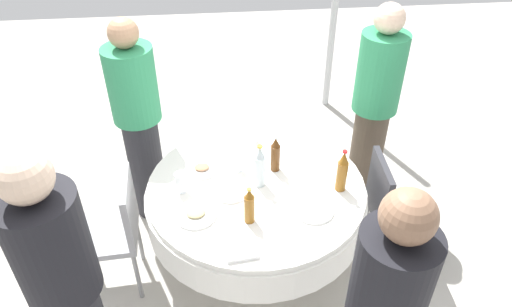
{
  "coord_description": "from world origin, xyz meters",
  "views": [
    {
      "loc": [
        0.23,
        2.29,
        2.72
      ],
      "look_at": [
        0.0,
        0.0,
        0.99
      ],
      "focal_mm": 33.53,
      "sensor_mm": 36.0,
      "label": 1
    }
  ],
  "objects_px": {
    "plate_far": "(313,210)",
    "chair_inner": "(391,205)",
    "bottle_brown_front": "(275,154)",
    "plate_mid": "(196,214)",
    "person_west": "(375,105)",
    "chair_east": "(117,226)",
    "person_front": "(66,288)",
    "bottle_clear_near": "(260,166)",
    "dining_table": "(256,202)",
    "bottle_amber_west": "(342,172)",
    "bottle_amber_right": "(249,206)",
    "wine_glass_near": "(255,144)",
    "person_right": "(139,122)",
    "plate_left": "(202,169)",
    "wine_glass_north": "(180,179)",
    "plate_outer": "(231,190)",
    "wine_glass_inner": "(238,159)"
  },
  "relations": [
    {
      "from": "plate_mid",
      "to": "plate_outer",
      "type": "xyz_separation_m",
      "value": [
        -0.22,
        -0.2,
        -0.0
      ]
    },
    {
      "from": "dining_table",
      "to": "chair_east",
      "type": "xyz_separation_m",
      "value": [
        0.9,
        0.06,
        -0.07
      ]
    },
    {
      "from": "bottle_brown_front",
      "to": "wine_glass_north",
      "type": "height_order",
      "value": "bottle_brown_front"
    },
    {
      "from": "plate_far",
      "to": "person_front",
      "type": "height_order",
      "value": "person_front"
    },
    {
      "from": "bottle_amber_right",
      "to": "chair_inner",
      "type": "height_order",
      "value": "bottle_amber_right"
    },
    {
      "from": "bottle_amber_west",
      "to": "chair_east",
      "type": "bearing_deg",
      "value": -1.56
    },
    {
      "from": "person_west",
      "to": "bottle_clear_near",
      "type": "bearing_deg",
      "value": -89.5
    },
    {
      "from": "wine_glass_inner",
      "to": "chair_east",
      "type": "relative_size",
      "value": 0.16
    },
    {
      "from": "plate_mid",
      "to": "plate_far",
      "type": "bearing_deg",
      "value": 177.74
    },
    {
      "from": "bottle_clear_near",
      "to": "chair_east",
      "type": "height_order",
      "value": "bottle_clear_near"
    },
    {
      "from": "plate_mid",
      "to": "chair_east",
      "type": "height_order",
      "value": "chair_east"
    },
    {
      "from": "wine_glass_near",
      "to": "bottle_amber_west",
      "type": "bearing_deg",
      "value": 141.55
    },
    {
      "from": "plate_outer",
      "to": "bottle_clear_near",
      "type": "bearing_deg",
      "value": -164.76
    },
    {
      "from": "plate_far",
      "to": "chair_inner",
      "type": "xyz_separation_m",
      "value": [
        -0.59,
        -0.23,
        -0.23
      ]
    },
    {
      "from": "wine_glass_north",
      "to": "person_front",
      "type": "height_order",
      "value": "person_front"
    },
    {
      "from": "plate_outer",
      "to": "wine_glass_north",
      "type": "bearing_deg",
      "value": -5.23
    },
    {
      "from": "bottle_amber_west",
      "to": "plate_left",
      "type": "xyz_separation_m",
      "value": [
        0.86,
        -0.27,
        -0.13
      ]
    },
    {
      "from": "person_front",
      "to": "bottle_amber_west",
      "type": "bearing_deg",
      "value": -104.2
    },
    {
      "from": "person_west",
      "to": "wine_glass_near",
      "type": "bearing_deg",
      "value": -103.1
    },
    {
      "from": "plate_outer",
      "to": "dining_table",
      "type": "bearing_deg",
      "value": -164.15
    },
    {
      "from": "wine_glass_inner",
      "to": "person_front",
      "type": "height_order",
      "value": "person_front"
    },
    {
      "from": "bottle_clear_near",
      "to": "chair_east",
      "type": "bearing_deg",
      "value": 3.79
    },
    {
      "from": "bottle_amber_west",
      "to": "bottle_clear_near",
      "type": "bearing_deg",
      "value": -11.4
    },
    {
      "from": "wine_glass_near",
      "to": "wine_glass_inner",
      "type": "relative_size",
      "value": 1.04
    },
    {
      "from": "wine_glass_north",
      "to": "person_west",
      "type": "distance_m",
      "value": 1.6
    },
    {
      "from": "plate_far",
      "to": "plate_mid",
      "type": "bearing_deg",
      "value": -2.26
    },
    {
      "from": "bottle_amber_west",
      "to": "plate_left",
      "type": "height_order",
      "value": "bottle_amber_west"
    },
    {
      "from": "bottle_brown_front",
      "to": "chair_inner",
      "type": "bearing_deg",
      "value": 166.32
    },
    {
      "from": "person_right",
      "to": "chair_east",
      "type": "bearing_deg",
      "value": -150.11
    },
    {
      "from": "bottle_clear_near",
      "to": "dining_table",
      "type": "bearing_deg",
      "value": 11.12
    },
    {
      "from": "dining_table",
      "to": "plate_outer",
      "type": "height_order",
      "value": "plate_outer"
    },
    {
      "from": "dining_table",
      "to": "wine_glass_inner",
      "type": "xyz_separation_m",
      "value": [
        0.1,
        -0.16,
        0.24
      ]
    },
    {
      "from": "bottle_clear_near",
      "to": "wine_glass_north",
      "type": "distance_m",
      "value": 0.49
    },
    {
      "from": "bottle_amber_right",
      "to": "wine_glass_north",
      "type": "bearing_deg",
      "value": -37.0
    },
    {
      "from": "plate_left",
      "to": "person_right",
      "type": "xyz_separation_m",
      "value": [
        0.44,
        -0.47,
        0.1
      ]
    },
    {
      "from": "bottle_amber_west",
      "to": "bottle_amber_right",
      "type": "xyz_separation_m",
      "value": [
        0.59,
        0.22,
        -0.02
      ]
    },
    {
      "from": "plate_mid",
      "to": "plate_left",
      "type": "height_order",
      "value": "same"
    },
    {
      "from": "bottle_brown_front",
      "to": "plate_left",
      "type": "bearing_deg",
      "value": -4.48
    },
    {
      "from": "bottle_amber_west",
      "to": "person_right",
      "type": "distance_m",
      "value": 1.5
    },
    {
      "from": "person_west",
      "to": "chair_east",
      "type": "height_order",
      "value": "person_west"
    },
    {
      "from": "bottle_amber_west",
      "to": "wine_glass_inner",
      "type": "height_order",
      "value": "bottle_amber_west"
    },
    {
      "from": "wine_glass_near",
      "to": "plate_outer",
      "type": "distance_m",
      "value": 0.4
    },
    {
      "from": "person_front",
      "to": "bottle_clear_near",
      "type": "bearing_deg",
      "value": -90.53
    },
    {
      "from": "bottle_amber_west",
      "to": "wine_glass_north",
      "type": "height_order",
      "value": "bottle_amber_west"
    },
    {
      "from": "plate_mid",
      "to": "bottle_brown_front",
      "type": "bearing_deg",
      "value": -143.36
    },
    {
      "from": "wine_glass_north",
      "to": "person_front",
      "type": "distance_m",
      "value": 0.94
    },
    {
      "from": "person_front",
      "to": "person_right",
      "type": "distance_m",
      "value": 1.47
    },
    {
      "from": "bottle_amber_west",
      "to": "bottle_brown_front",
      "type": "distance_m",
      "value": 0.45
    },
    {
      "from": "bottle_brown_front",
      "to": "plate_mid",
      "type": "distance_m",
      "value": 0.66
    },
    {
      "from": "wine_glass_near",
      "to": "person_right",
      "type": "xyz_separation_m",
      "value": [
        0.8,
        -0.35,
        0.01
      ]
    }
  ]
}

